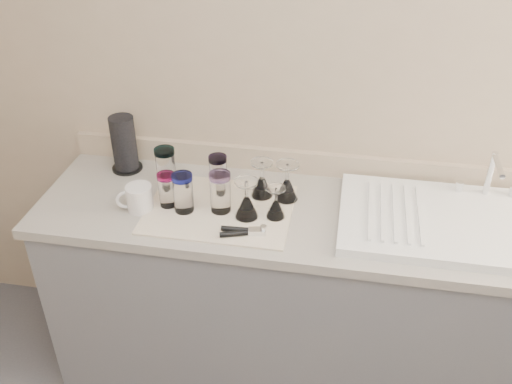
% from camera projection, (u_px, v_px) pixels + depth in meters
% --- Properties ---
extents(room_envelope, '(3.54, 3.50, 2.52)m').
position_uv_depth(room_envelope, '(232.00, 308.00, 0.83)').
color(room_envelope, '#525157').
rests_on(room_envelope, ground).
extents(counter_unit, '(2.06, 0.62, 0.90)m').
position_uv_depth(counter_unit, '(298.00, 298.00, 2.42)').
color(counter_unit, slate).
rests_on(counter_unit, ground).
extents(sink_unit, '(0.82, 0.50, 0.22)m').
position_uv_depth(sink_unit, '(453.00, 222.00, 2.09)').
color(sink_unit, white).
rests_on(sink_unit, counter_unit).
extents(dish_towel, '(0.55, 0.42, 0.01)m').
position_uv_depth(dish_towel, '(220.00, 209.00, 2.18)').
color(dish_towel, white).
rests_on(dish_towel, counter_unit).
extents(tumbler_teal, '(0.08, 0.08, 0.16)m').
position_uv_depth(tumbler_teal, '(166.00, 167.00, 2.28)').
color(tumbler_teal, white).
rests_on(tumbler_teal, dish_towel).
extents(tumbler_purple, '(0.07, 0.07, 0.15)m').
position_uv_depth(tumbler_purple, '(218.00, 173.00, 2.26)').
color(tumbler_purple, white).
rests_on(tumbler_purple, dish_towel).
extents(tumbler_magenta, '(0.07, 0.07, 0.14)m').
position_uv_depth(tumbler_magenta, '(167.00, 189.00, 2.16)').
color(tumbler_magenta, white).
rests_on(tumbler_magenta, dish_towel).
extents(tumbler_blue, '(0.08, 0.08, 0.16)m').
position_uv_depth(tumbler_blue, '(183.00, 192.00, 2.13)').
color(tumbler_blue, white).
rests_on(tumbler_blue, dish_towel).
extents(tumbler_lavender, '(0.08, 0.08, 0.16)m').
position_uv_depth(tumbler_lavender, '(220.00, 192.00, 2.12)').
color(tumbler_lavender, white).
rests_on(tumbler_lavender, dish_towel).
extents(goblet_back_left, '(0.09, 0.09, 0.15)m').
position_uv_depth(goblet_back_left, '(262.00, 184.00, 2.23)').
color(goblet_back_left, white).
rests_on(goblet_back_left, dish_towel).
extents(goblet_back_right, '(0.09, 0.09, 0.16)m').
position_uv_depth(goblet_back_right, '(287.00, 187.00, 2.21)').
color(goblet_back_right, white).
rests_on(goblet_back_right, dish_towel).
extents(goblet_front_left, '(0.09, 0.09, 0.16)m').
position_uv_depth(goblet_front_left, '(247.00, 205.00, 2.11)').
color(goblet_front_left, white).
rests_on(goblet_front_left, dish_towel).
extents(goblet_front_right, '(0.07, 0.07, 0.13)m').
position_uv_depth(goblet_front_right, '(276.00, 207.00, 2.11)').
color(goblet_front_right, white).
rests_on(goblet_front_right, dish_towel).
extents(can_opener, '(0.16, 0.08, 0.02)m').
position_uv_depth(can_opener, '(243.00, 231.00, 2.04)').
color(can_opener, silver).
rests_on(can_opener, dish_towel).
extents(white_mug, '(0.15, 0.13, 0.10)m').
position_uv_depth(white_mug, '(139.00, 198.00, 2.16)').
color(white_mug, silver).
rests_on(white_mug, counter_unit).
extents(paper_towel_roll, '(0.13, 0.13, 0.24)m').
position_uv_depth(paper_towel_roll, '(124.00, 144.00, 2.38)').
color(paper_towel_roll, black).
rests_on(paper_towel_roll, counter_unit).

